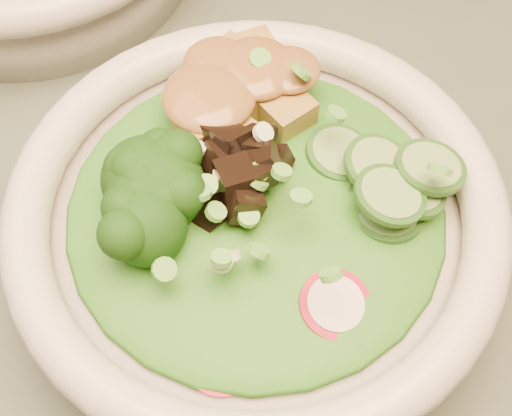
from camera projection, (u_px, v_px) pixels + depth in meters
floor at (336, 395)px, 1.16m from camera, size 4.00×4.00×0.00m
dining_table at (405, 171)px, 0.62m from camera, size 1.20×0.80×0.75m
salad_bowl at (256, 227)px, 0.41m from camera, size 0.28×0.28×0.08m
lettuce_bed at (256, 207)px, 0.39m from camera, size 0.21×0.21×0.02m
broccoli_florets at (136, 219)px, 0.37m from camera, size 0.09×0.08×0.05m
radish_slices at (295, 315)px, 0.35m from camera, size 0.12×0.05×0.02m
cucumber_slices at (376, 172)px, 0.39m from camera, size 0.08×0.08×0.04m
mushroom_heap at (250, 174)px, 0.39m from camera, size 0.08×0.08×0.04m
tofu_cubes at (232, 103)px, 0.41m from camera, size 0.10×0.07×0.04m
peanut_sauce at (232, 87)px, 0.40m from camera, size 0.07×0.06×0.02m
scallion_garnish at (256, 182)px, 0.37m from camera, size 0.20×0.20×0.02m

